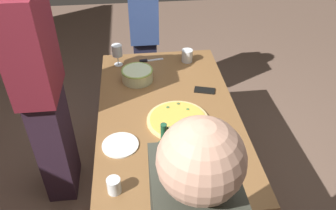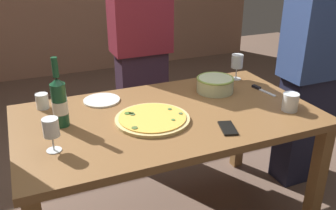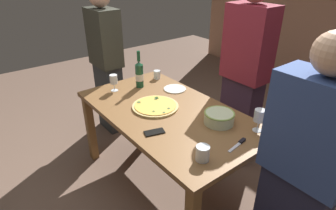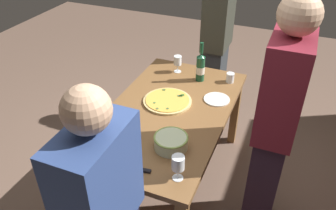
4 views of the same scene
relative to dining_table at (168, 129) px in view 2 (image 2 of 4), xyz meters
The scene contains 13 objects.
dining_table is the anchor object (origin of this frame).
pizza 0.16m from the dining_table, 155.60° to the right, with size 0.39×0.39×0.03m.
serving_bowl 0.45m from the dining_table, 24.89° to the left, with size 0.23×0.23×0.09m.
wine_bottle 0.59m from the dining_table, behind, with size 0.08×0.08×0.36m.
wine_glass_near_pizza 0.67m from the dining_table, 165.68° to the right, with size 0.07×0.07×0.16m.
wine_glass_by_bottle 0.74m from the dining_table, 27.00° to the left, with size 0.08×0.08×0.17m.
cup_amber 0.68m from the dining_table, 19.51° to the right, with size 0.09×0.09×0.10m, color white.
cup_ceramic 0.71m from the dining_table, 151.29° to the left, with size 0.07×0.07×0.09m, color white.
side_plate 0.43m from the dining_table, 133.13° to the left, with size 0.21×0.21×0.01m, color white.
cell_phone 0.36m from the dining_table, 54.34° to the right, with size 0.07×0.14×0.01m, color black.
pizza_knife 0.68m from the dining_table, ahead, with size 0.05×0.19×0.02m.
person_guest_left 0.84m from the dining_table, 81.00° to the left, with size 0.41×0.24×1.77m.
person_guest_right 1.11m from the dining_table, ahead, with size 0.44×0.24×1.59m.
Camera 2 is at (-0.70, -1.66, 1.60)m, focal length 39.49 mm.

